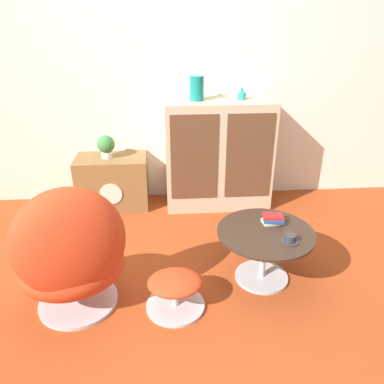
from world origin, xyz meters
name	(u,v)px	position (x,y,z in m)	size (l,w,h in m)	color
ground_plane	(165,297)	(0.00, 0.00, 0.00)	(12.00, 12.00, 0.00)	#9E3D19
wall_back	(158,68)	(0.00, 1.64, 1.30)	(6.40, 0.06, 2.60)	silver
sideboard	(218,154)	(0.55, 1.39, 0.53)	(1.01, 0.46, 1.05)	tan
tv_console	(113,182)	(-0.49, 1.42, 0.26)	(0.68, 0.40, 0.51)	brown
egg_chair	(71,256)	(-0.56, -0.07, 0.42)	(0.82, 0.78, 0.91)	#B7B7BC
ottoman	(175,288)	(0.07, -0.10, 0.15)	(0.39, 0.39, 0.25)	#B7B7BC
coffee_table	(264,245)	(0.72, 0.15, 0.29)	(0.68, 0.68, 0.40)	#B7B7BC
vase_leftmost	(197,88)	(0.34, 1.39, 1.16)	(0.13, 0.13, 0.22)	#147A75
vase_inner_left	(242,95)	(0.75, 1.39, 1.09)	(0.08, 0.08, 0.11)	teal
potted_plant	(106,145)	(-0.52, 1.42, 0.63)	(0.17, 0.17, 0.22)	silver
teacup	(290,239)	(0.84, 0.02, 0.42)	(0.12, 0.12, 0.05)	#2D2D33
book_stack	(273,219)	(0.79, 0.26, 0.43)	(0.16, 0.12, 0.06)	beige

